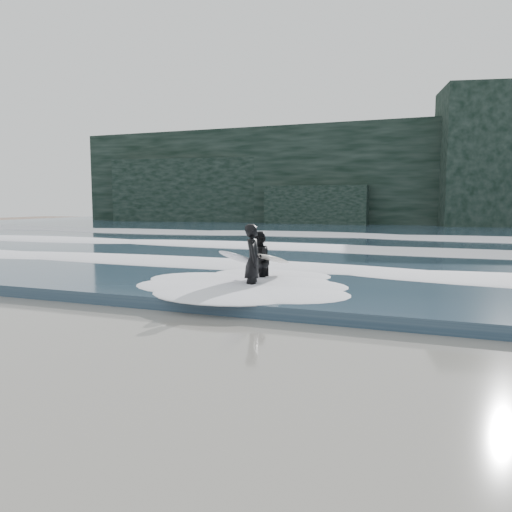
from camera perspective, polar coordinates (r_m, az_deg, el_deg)
name	(u,v)px	position (r m, az deg, el deg)	size (l,w,h in m)	color
ground	(173,361)	(7.98, -9.41, -11.76)	(120.00, 120.00, 0.00)	brown
sea	(386,235)	(35.82, 14.62, 2.35)	(90.00, 52.00, 0.30)	#293D50
headland	(406,176)	(52.74, 16.82, 8.74)	(70.00, 9.00, 10.00)	black
foam_near	(316,266)	(16.14, 6.85, -1.12)	(60.00, 3.20, 0.20)	white
foam_mid	(354,247)	(22.96, 11.08, 1.04)	(60.00, 4.00, 0.24)	white
foam_far	(379,234)	(31.84, 13.85, 2.45)	(60.00, 4.80, 0.30)	white
surfer_left	(251,260)	(12.87, -0.61, -0.47)	(1.08, 2.09, 1.89)	black
surfer_right	(261,260)	(13.93, 0.52, -0.48)	(1.08, 2.10, 1.63)	black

